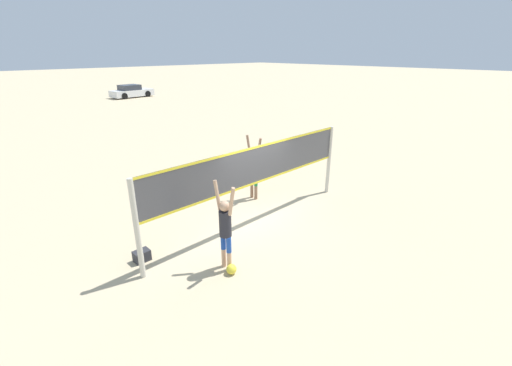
# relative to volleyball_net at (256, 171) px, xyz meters

# --- Properties ---
(ground_plane) EXTENTS (200.00, 200.00, 0.00)m
(ground_plane) POSITION_rel_volleyball_net_xyz_m (0.00, 0.00, -1.65)
(ground_plane) COLOR #C6B28C
(volleyball_net) EXTENTS (7.26, 0.12, 2.38)m
(volleyball_net) POSITION_rel_volleyball_net_xyz_m (0.00, 0.00, 0.00)
(volleyball_net) COLOR beige
(volleyball_net) RESTS_ON ground_plane
(player_spiker) EXTENTS (0.28, 0.70, 2.13)m
(player_spiker) POSITION_rel_volleyball_net_xyz_m (-2.00, -1.07, -0.53)
(player_spiker) COLOR tan
(player_spiker) RESTS_ON ground_plane
(player_blocker) EXTENTS (0.28, 0.71, 2.18)m
(player_blocker) POSITION_rel_volleyball_net_xyz_m (1.29, 1.43, -0.50)
(player_blocker) COLOR #8C664C
(player_blocker) RESTS_ON ground_plane
(volleyball) EXTENTS (0.24, 0.24, 0.24)m
(volleyball) POSITION_rel_volleyball_net_xyz_m (-2.07, -1.31, -1.53)
(volleyball) COLOR yellow
(volleyball) RESTS_ON ground_plane
(gear_bag) EXTENTS (0.38, 0.27, 0.27)m
(gear_bag) POSITION_rel_volleyball_net_xyz_m (-3.29, 0.60, -1.51)
(gear_bag) COLOR #2D2D33
(gear_bag) RESTS_ON ground_plane
(parked_car_mid) EXTENTS (4.48, 2.15, 1.33)m
(parked_car_mid) POSITION_rel_volleyball_net_xyz_m (10.63, 30.26, -1.05)
(parked_car_mid) COLOR silver
(parked_car_mid) RESTS_ON ground_plane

